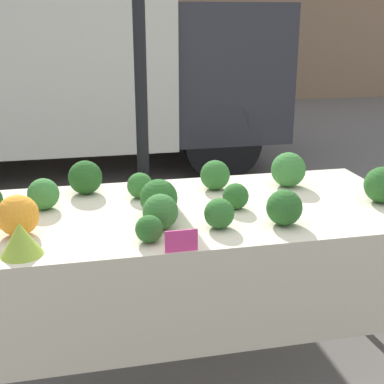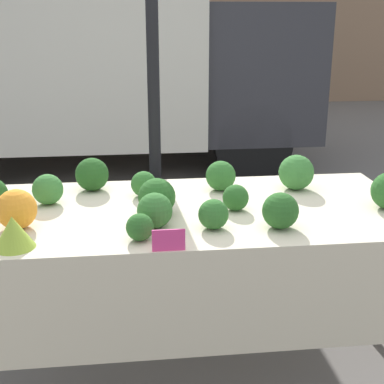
{
  "view_description": "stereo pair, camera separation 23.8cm",
  "coord_description": "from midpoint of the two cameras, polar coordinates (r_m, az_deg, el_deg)",
  "views": [
    {
      "loc": [
        -0.51,
        -2.31,
        1.68
      ],
      "look_at": [
        0.0,
        0.0,
        0.9
      ],
      "focal_mm": 50.0,
      "sensor_mm": 36.0,
      "label": 1
    },
    {
      "loc": [
        -0.27,
        -2.35,
        1.68
      ],
      "look_at": [
        0.0,
        0.0,
        0.9
      ],
      "focal_mm": 50.0,
      "sensor_mm": 36.0,
      "label": 2
    }
  ],
  "objects": [
    {
      "name": "ground_plane",
      "position": [
        2.9,
        -2.46,
        -17.2
      ],
      "size": [
        40.0,
        40.0,
        0.0
      ],
      "primitive_type": "plane",
      "color": "slate"
    },
    {
      "name": "broccoli_head_5",
      "position": [
        2.84,
        7.89,
        2.35
      ],
      "size": [
        0.18,
        0.18,
        0.18
      ],
      "color": "#387533",
      "rests_on": "market_table"
    },
    {
      "name": "broccoli_head_11",
      "position": [
        2.76,
        0.02,
        1.78
      ],
      "size": [
        0.15,
        0.15,
        0.15
      ],
      "color": "#2D6628",
      "rests_on": "market_table"
    },
    {
      "name": "orange_cauliflower",
      "position": [
        2.33,
        -20.9,
        -2.4
      ],
      "size": [
        0.17,
        0.17,
        0.17
      ],
      "color": "orange",
      "rests_on": "market_table"
    },
    {
      "name": "broccoli_head_2",
      "position": [
        2.66,
        -8.14,
        0.66
      ],
      "size": [
        0.13,
        0.13,
        0.13
      ],
      "color": "#2D6628",
      "rests_on": "market_table"
    },
    {
      "name": "broccoli_head_0",
      "position": [
        2.14,
        -7.79,
        -3.99
      ],
      "size": [
        0.11,
        0.11,
        0.11
      ],
      "color": "#285B23",
      "rests_on": "market_table"
    },
    {
      "name": "broccoli_head_4",
      "position": [
        2.31,
        6.93,
        -1.71
      ],
      "size": [
        0.16,
        0.16,
        0.16
      ],
      "color": "#285B23",
      "rests_on": "market_table"
    },
    {
      "name": "broccoli_head_6",
      "position": [
        2.26,
        -0.09,
        -2.35
      ],
      "size": [
        0.13,
        0.13,
        0.13
      ],
      "color": "#2D6628",
      "rests_on": "market_table"
    },
    {
      "name": "broccoli_head_12",
      "position": [
        2.77,
        -13.75,
        1.49
      ],
      "size": [
        0.17,
        0.17,
        0.17
      ],
      "color": "#23511E",
      "rests_on": "market_table"
    },
    {
      "name": "broccoli_head_3",
      "position": [
        2.61,
        -18.13,
        -0.25
      ],
      "size": [
        0.15,
        0.15,
        0.15
      ],
      "color": "#387533",
      "rests_on": "market_table"
    },
    {
      "name": "romanesco_head",
      "position": [
        2.14,
        -20.89,
        -4.78
      ],
      "size": [
        0.16,
        0.16,
        0.13
      ],
      "color": "#93B238",
      "rests_on": "market_table"
    },
    {
      "name": "tent_pole",
      "position": [
        3.11,
        -7.59,
        7.98
      ],
      "size": [
        0.07,
        0.07,
        2.27
      ],
      "color": "black",
      "rests_on": "ground_plane"
    },
    {
      "name": "price_sign",
      "position": [
        2.05,
        -4.49,
        -5.29
      ],
      "size": [
        0.13,
        0.01,
        0.09
      ],
      "color": "#E53D84",
      "rests_on": "market_table"
    },
    {
      "name": "broccoli_head_1",
      "position": [
        2.4,
        -6.41,
        -0.69
      ],
      "size": [
        0.17,
        0.17,
        0.17
      ],
      "color": "#285B23",
      "rests_on": "market_table"
    },
    {
      "name": "parked_truck",
      "position": [
        6.33,
        -15.3,
        14.07
      ],
      "size": [
        4.5,
        2.28,
        2.37
      ],
      "color": "silver",
      "rests_on": "ground_plane"
    },
    {
      "name": "broccoli_head_8",
      "position": [
        2.49,
        1.95,
        -0.5
      ],
      "size": [
        0.12,
        0.12,
        0.12
      ],
      "color": "#285B23",
      "rests_on": "market_table"
    },
    {
      "name": "broccoli_head_9",
      "position": [
        2.26,
        -6.41,
        -2.14
      ],
      "size": [
        0.15,
        0.15,
        0.15
      ],
      "color": "#336B2D",
      "rests_on": "market_table"
    },
    {
      "name": "broccoli_head_7",
      "position": [
        2.69,
        17.3,
        0.7
      ],
      "size": [
        0.18,
        0.18,
        0.18
      ],
      "color": "#285B23",
      "rests_on": "market_table"
    },
    {
      "name": "market_table",
      "position": [
        2.48,
        -2.42,
        -4.26
      ],
      "size": [
        2.07,
        0.96,
        0.82
      ],
      "color": "beige",
      "rests_on": "ground_plane"
    }
  ]
}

